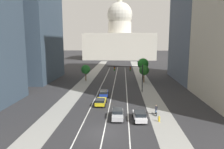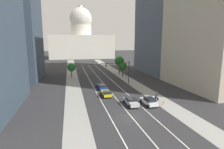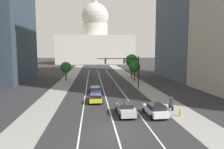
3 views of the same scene
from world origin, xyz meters
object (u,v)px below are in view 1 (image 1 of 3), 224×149
fire_hydrant (159,119)px  cyclist (156,110)px  car_blue (104,93)px  street_tree_mid_right (144,70)px  car_silver (118,114)px  car_white (140,116)px  street_tree_near_left (86,70)px  capitol_building (120,40)px  car_yellow (101,101)px  street_tree_far_right (143,64)px  traffic_signal_mast (131,72)px

fire_hydrant → cyclist: size_ratio=0.53×
car_blue → street_tree_mid_right: street_tree_mid_right is taller
fire_hydrant → street_tree_mid_right: size_ratio=0.18×
car_blue → fire_hydrant: bearing=-148.7°
fire_hydrant → car_silver: bearing=171.1°
car_silver → street_tree_mid_right: (7.02, 29.82, 2.90)m
car_silver → fire_hydrant: (6.41, -1.00, -0.32)m
car_silver → car_blue: bearing=13.0°
car_silver → street_tree_mid_right: street_tree_mid_right is taller
car_white → street_tree_near_left: 35.56m
capitol_building → street_tree_near_left: bearing=-96.3°
car_blue → car_yellow: bearing=177.1°
car_silver → car_yellow: bearing=25.3°
street_tree_far_right → car_blue: bearing=-116.7°
car_white → car_silver: car_white is taller
traffic_signal_mast → street_tree_far_right: bearing=75.3°
car_white → street_tree_mid_right: size_ratio=0.87×
car_yellow → capitol_building: bearing=-0.4°
car_blue → cyclist: 15.20m
street_tree_near_left → street_tree_far_right: 18.09m
cyclist → car_silver: bearing=107.6°
traffic_signal_mast → cyclist: traffic_signal_mast is taller
capitol_building → traffic_signal_mast: 96.27m
car_white → car_silver: (-3.45, 0.67, -0.00)m
capitol_building → car_blue: capitol_building is taller
car_yellow → cyclist: (9.84, -4.97, 0.12)m
car_white → street_tree_far_right: bearing=-8.8°
car_yellow → street_tree_near_left: size_ratio=0.89×
car_white → car_blue: car_white is taller
fire_hydrant → street_tree_mid_right: bearing=88.9°
street_tree_mid_right → cyclist: bearing=-91.3°
car_yellow → street_tree_mid_right: size_ratio=0.85×
street_tree_mid_right → traffic_signal_mast: bearing=-109.7°
fire_hydrant → street_tree_mid_right: street_tree_mid_right is taller
car_silver → street_tree_far_right: 35.41m
cyclist → street_tree_far_right: 32.76m
car_white → street_tree_mid_right: 30.83m
car_yellow → traffic_signal_mast: (6.23, 11.09, 4.12)m
fire_hydrant → street_tree_far_right: size_ratio=0.13×
cyclist → street_tree_near_left: 34.53m
car_white → traffic_signal_mast: traffic_signal_mast is taller
car_white → street_tree_far_right: (3.64, 35.10, 4.27)m
street_tree_near_left → street_tree_mid_right: street_tree_mid_right is taller
street_tree_near_left → street_tree_far_right: (17.83, 2.61, 1.56)m
cyclist → street_tree_mid_right: bearing=-0.6°
car_silver → traffic_signal_mast: (2.79, 18.00, 4.07)m
car_yellow → fire_hydrant: car_yellow is taller
car_blue → street_tree_far_right: (10.52, 20.88, 4.30)m
street_tree_mid_right → capitol_building: bearing=95.9°
car_yellow → street_tree_mid_right: street_tree_mid_right is taller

